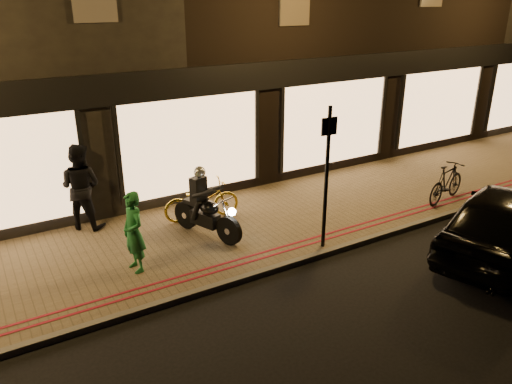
% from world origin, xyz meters
% --- Properties ---
extents(ground, '(90.00, 90.00, 0.00)m').
position_xyz_m(ground, '(0.00, 0.00, 0.00)').
color(ground, black).
rests_on(ground, ground).
extents(sidewalk, '(50.00, 4.00, 0.12)m').
position_xyz_m(sidewalk, '(0.00, 2.00, 0.06)').
color(sidewalk, brown).
rests_on(sidewalk, ground).
extents(kerb_stone, '(50.00, 0.14, 0.12)m').
position_xyz_m(kerb_stone, '(0.00, 0.05, 0.06)').
color(kerb_stone, '#59544C').
rests_on(kerb_stone, ground).
extents(red_kerb_lines, '(50.00, 0.26, 0.01)m').
position_xyz_m(red_kerb_lines, '(0.00, 0.55, 0.12)').
color(red_kerb_lines, maroon).
rests_on(red_kerb_lines, sidewalk).
extents(building_row, '(48.00, 10.11, 8.50)m').
position_xyz_m(building_row, '(-0.00, 8.99, 4.25)').
color(building_row, black).
rests_on(building_row, ground).
extents(motorcycle, '(0.86, 1.86, 1.59)m').
position_xyz_m(motorcycle, '(-0.61, 1.99, 0.73)').
color(motorcycle, black).
rests_on(motorcycle, sidewalk).
extents(sign_post, '(0.35, 0.09, 3.00)m').
position_xyz_m(sign_post, '(1.30, 0.25, 1.80)').
color(sign_post, black).
rests_on(sign_post, sidewalk).
extents(bicycle_gold, '(1.87, 0.91, 0.94)m').
position_xyz_m(bicycle_gold, '(-0.31, 2.82, 0.59)').
color(bicycle_gold, gold).
rests_on(bicycle_gold, sidewalk).
extents(bicycle_dark, '(1.74, 0.85, 1.01)m').
position_xyz_m(bicycle_dark, '(5.54, 0.61, 0.62)').
color(bicycle_dark, black).
rests_on(bicycle_dark, sidewalk).
extents(person_green, '(0.47, 0.64, 1.60)m').
position_xyz_m(person_green, '(-2.40, 1.32, 0.92)').
color(person_green, '#1C6A2F').
rests_on(person_green, sidewalk).
extents(person_dark, '(1.21, 1.19, 1.97)m').
position_xyz_m(person_dark, '(-2.80, 3.80, 1.10)').
color(person_dark, black).
rests_on(person_dark, sidewalk).
extents(parked_car, '(4.75, 3.10, 1.50)m').
position_xyz_m(parked_car, '(4.49, -1.72, 0.75)').
color(parked_car, black).
rests_on(parked_car, ground).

